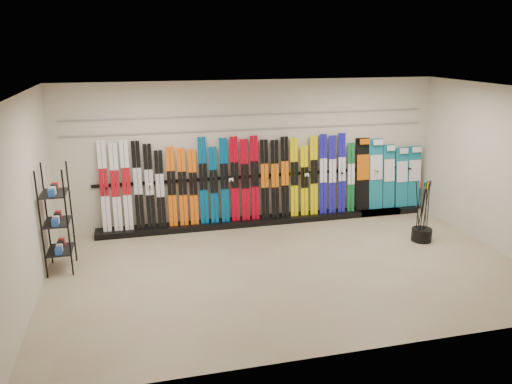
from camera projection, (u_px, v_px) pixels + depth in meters
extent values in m
plane|color=tan|center=(288.00, 268.00, 8.54)|extent=(8.00, 8.00, 0.00)
plane|color=beige|center=(254.00, 153.00, 10.44)|extent=(8.00, 0.00, 8.00)
plane|color=beige|center=(25.00, 202.00, 7.19)|extent=(0.00, 5.00, 5.00)
plane|color=beige|center=(500.00, 170.00, 9.03)|extent=(0.00, 5.00, 5.00)
plane|color=silver|center=(292.00, 91.00, 7.68)|extent=(8.00, 8.00, 0.00)
cube|color=black|center=(266.00, 220.00, 10.70)|extent=(8.00, 0.40, 0.12)
cube|color=silver|center=(104.00, 187.00, 9.71)|extent=(0.17, 0.21, 1.80)
cube|color=silver|center=(116.00, 188.00, 9.77)|extent=(0.17, 0.20, 1.73)
cube|color=silver|center=(126.00, 186.00, 9.81)|extent=(0.17, 0.21, 1.79)
cube|color=black|center=(138.00, 185.00, 9.86)|extent=(0.17, 0.20, 1.76)
cube|color=black|center=(149.00, 186.00, 9.92)|extent=(0.17, 0.20, 1.70)
cube|color=black|center=(160.00, 189.00, 9.98)|extent=(0.17, 0.18, 1.56)
cube|color=#E75C0A|center=(172.00, 187.00, 10.03)|extent=(0.17, 0.19, 1.62)
cube|color=#E75C0A|center=(183.00, 187.00, 10.08)|extent=(0.17, 0.19, 1.58)
cube|color=#E75C0A|center=(193.00, 187.00, 10.14)|extent=(0.17, 0.18, 1.54)
cube|color=#004A7E|center=(203.00, 181.00, 10.16)|extent=(0.17, 0.21, 1.78)
cube|color=#004A7E|center=(214.00, 185.00, 10.23)|extent=(0.17, 0.18, 1.57)
cube|color=#004A7E|center=(224.00, 180.00, 10.27)|extent=(0.17, 0.20, 1.74)
cube|color=#AE0015|center=(235.00, 179.00, 10.31)|extent=(0.17, 0.20, 1.76)
cube|color=#AE0015|center=(245.00, 180.00, 10.37)|extent=(0.17, 0.20, 1.70)
cube|color=#AE0015|center=(255.00, 178.00, 10.41)|extent=(0.17, 0.20, 1.76)
cube|color=black|center=(265.00, 179.00, 10.47)|extent=(0.17, 0.19, 1.67)
cube|color=black|center=(275.00, 179.00, 10.52)|extent=(0.17, 0.19, 1.65)
cube|color=black|center=(285.00, 177.00, 10.57)|extent=(0.17, 0.20, 1.71)
cube|color=#E2CF03|center=(294.00, 177.00, 10.62)|extent=(0.17, 0.20, 1.68)
cube|color=#E2CF03|center=(304.00, 181.00, 10.69)|extent=(0.17, 0.18, 1.50)
cube|color=#E2CF03|center=(314.00, 176.00, 10.72)|extent=(0.17, 0.20, 1.70)
cube|color=#191698|center=(323.00, 174.00, 10.77)|extent=(0.17, 0.20, 1.73)
cube|color=#191698|center=(332.00, 175.00, 10.82)|extent=(0.17, 0.20, 1.69)
cube|color=#191698|center=(342.00, 173.00, 10.86)|extent=(0.17, 0.20, 1.74)
cube|color=#125F2D|center=(351.00, 177.00, 10.94)|extent=(0.17, 0.18, 1.52)
cube|color=black|center=(363.00, 174.00, 11.04)|extent=(0.33, 0.25, 1.60)
cube|color=#14728C|center=(376.00, 174.00, 11.12)|extent=(0.32, 0.24, 1.57)
cube|color=#14728C|center=(389.00, 176.00, 11.20)|extent=(0.28, 0.22, 1.42)
cube|color=#14728C|center=(402.00, 177.00, 11.28)|extent=(0.30, 0.21, 1.34)
cube|color=#14728C|center=(414.00, 176.00, 11.35)|extent=(0.33, 0.21, 1.36)
cube|color=black|center=(57.00, 219.00, 8.27)|extent=(0.40, 0.60, 1.81)
cylinder|color=black|center=(422.00, 235.00, 9.70)|extent=(0.39, 0.39, 0.25)
cylinder|color=black|center=(426.00, 211.00, 9.58)|extent=(0.07, 0.04, 1.18)
cylinder|color=black|center=(418.00, 210.00, 9.60)|extent=(0.05, 0.07, 1.18)
cylinder|color=black|center=(422.00, 210.00, 9.63)|extent=(0.08, 0.11, 1.18)
cylinder|color=black|center=(423.00, 212.00, 9.53)|extent=(0.16, 0.14, 1.17)
cylinder|color=black|center=(418.00, 212.00, 9.54)|extent=(0.14, 0.14, 1.17)
cylinder|color=black|center=(425.00, 213.00, 9.47)|extent=(0.03, 0.08, 1.18)
cylinder|color=black|center=(428.00, 210.00, 9.65)|extent=(0.06, 0.02, 1.18)
cylinder|color=black|center=(422.00, 211.00, 9.56)|extent=(0.08, 0.11, 1.18)
cube|color=gray|center=(254.00, 129.00, 10.28)|extent=(7.60, 0.02, 0.03)
cube|color=gray|center=(254.00, 115.00, 10.19)|extent=(7.60, 0.02, 0.03)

